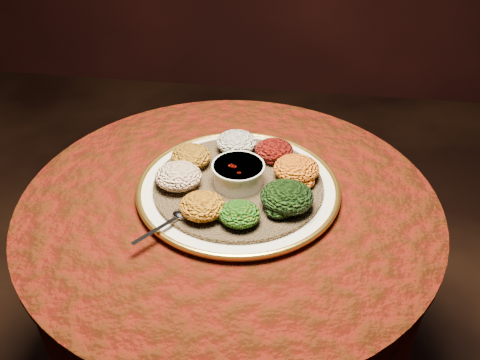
# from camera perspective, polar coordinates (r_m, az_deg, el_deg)

# --- Properties ---
(table) EXTENTS (0.96, 0.96, 0.73)m
(table) POSITION_cam_1_polar(r_m,az_deg,el_deg) (1.34, -1.08, -8.18)
(table) COLOR black
(table) RESTS_ON ground
(platter) EXTENTS (0.58, 0.58, 0.02)m
(platter) POSITION_cam_1_polar(r_m,az_deg,el_deg) (1.23, -0.18, -0.90)
(platter) COLOR silver
(platter) RESTS_ON table
(injera) EXTENTS (0.46, 0.46, 0.01)m
(injera) POSITION_cam_1_polar(r_m,az_deg,el_deg) (1.23, -0.19, -0.50)
(injera) COLOR brown
(injera) RESTS_ON platter
(stew_bowl) EXTENTS (0.12, 0.12, 0.05)m
(stew_bowl) POSITION_cam_1_polar(r_m,az_deg,el_deg) (1.21, -0.19, 0.79)
(stew_bowl) COLOR silver
(stew_bowl) RESTS_ON injera
(spoon) EXTENTS (0.10, 0.12, 0.01)m
(spoon) POSITION_cam_1_polar(r_m,az_deg,el_deg) (1.13, -6.54, -3.87)
(spoon) COLOR silver
(spoon) RESTS_ON injera
(portion_ayib) EXTENTS (0.10, 0.10, 0.05)m
(portion_ayib) POSITION_cam_1_polar(r_m,az_deg,el_deg) (1.32, -0.39, 4.05)
(portion_ayib) COLOR beige
(portion_ayib) RESTS_ON injera
(portion_kitfo) EXTENTS (0.09, 0.09, 0.04)m
(portion_kitfo) POSITION_cam_1_polar(r_m,az_deg,el_deg) (1.30, 3.67, 3.22)
(portion_kitfo) COLOR black
(portion_kitfo) RESTS_ON injera
(portion_tikil) EXTENTS (0.11, 0.10, 0.05)m
(portion_tikil) POSITION_cam_1_polar(r_m,az_deg,el_deg) (1.23, 6.03, 1.20)
(portion_tikil) COLOR #A5770D
(portion_tikil) RESTS_ON injera
(portion_gomen) EXTENTS (0.11, 0.11, 0.06)m
(portion_gomen) POSITION_cam_1_polar(r_m,az_deg,el_deg) (1.14, 5.02, -1.79)
(portion_gomen) COLOR black
(portion_gomen) RESTS_ON injera
(portion_mixveg) EXTENTS (0.09, 0.08, 0.04)m
(portion_mixveg) POSITION_cam_1_polar(r_m,az_deg,el_deg) (1.11, -0.04, -3.65)
(portion_mixveg) COLOR #973B09
(portion_mixveg) RESTS_ON injera
(portion_kik) EXTENTS (0.10, 0.09, 0.05)m
(portion_kik) POSITION_cam_1_polar(r_m,az_deg,el_deg) (1.13, -4.03, -2.79)
(portion_kik) COLOR #AD6A0F
(portion_kik) RESTS_ON injera
(portion_timatim) EXTENTS (0.11, 0.10, 0.05)m
(portion_timatim) POSITION_cam_1_polar(r_m,az_deg,el_deg) (1.21, -6.58, 0.40)
(portion_timatim) COLOR maroon
(portion_timatim) RESTS_ON injera
(portion_shiro) EXTENTS (0.10, 0.09, 0.05)m
(portion_shiro) POSITION_cam_1_polar(r_m,az_deg,el_deg) (1.28, -5.23, 2.55)
(portion_shiro) COLOR #A05713
(portion_shiro) RESTS_ON injera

